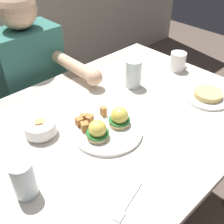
# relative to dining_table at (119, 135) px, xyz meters

# --- Properties ---
(ground_plane) EXTENTS (6.00, 6.00, 0.00)m
(ground_plane) POSITION_rel_dining_table_xyz_m (0.00, 0.00, -0.63)
(ground_plane) COLOR brown
(dining_table) EXTENTS (1.20, 0.90, 0.74)m
(dining_table) POSITION_rel_dining_table_xyz_m (0.00, 0.00, 0.00)
(dining_table) COLOR silver
(dining_table) RESTS_ON ground_plane
(eggs_benedict_plate) EXTENTS (0.27, 0.27, 0.09)m
(eggs_benedict_plate) POSITION_rel_dining_table_xyz_m (-0.11, -0.04, 0.13)
(eggs_benedict_plate) COLOR white
(eggs_benedict_plate) RESTS_ON dining_table
(fruit_bowl) EXTENTS (0.12, 0.12, 0.06)m
(fruit_bowl) POSITION_rel_dining_table_xyz_m (-0.29, 0.12, 0.14)
(fruit_bowl) COLOR white
(fruit_bowl) RESTS_ON dining_table
(coffee_mug) EXTENTS (0.11, 0.08, 0.09)m
(coffee_mug) POSITION_rel_dining_table_xyz_m (0.50, 0.07, 0.16)
(coffee_mug) COLOR white
(coffee_mug) RESTS_ON dining_table
(fork) EXTENTS (0.15, 0.06, 0.00)m
(fork) POSITION_rel_dining_table_xyz_m (-0.27, -0.31, 0.11)
(fork) COLOR silver
(fork) RESTS_ON dining_table
(water_glass_near) EXTENTS (0.07, 0.07, 0.13)m
(water_glass_near) POSITION_rel_dining_table_xyz_m (-0.47, -0.08, 0.16)
(water_glass_near) COLOR silver
(water_glass_near) RESTS_ON dining_table
(water_glass_far) EXTENTS (0.08, 0.08, 0.13)m
(water_glass_far) POSITION_rel_dining_table_xyz_m (0.21, 0.12, 0.17)
(water_glass_far) COLOR silver
(water_glass_far) RESTS_ON dining_table
(side_plate) EXTENTS (0.20, 0.20, 0.04)m
(side_plate) POSITION_rel_dining_table_xyz_m (0.37, -0.18, 0.12)
(side_plate) COLOR white
(side_plate) RESTS_ON dining_table
(diner_person) EXTENTS (0.34, 0.54, 1.14)m
(diner_person) POSITION_rel_dining_table_xyz_m (-0.05, 0.60, 0.02)
(diner_person) COLOR #33333D
(diner_person) RESTS_ON ground_plane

